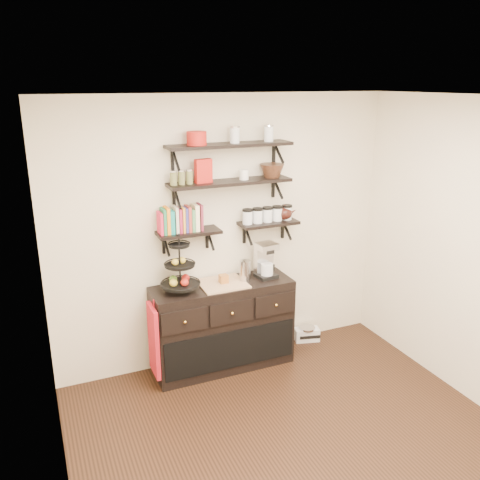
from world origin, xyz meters
name	(u,v)px	position (x,y,z in m)	size (l,w,h in m)	color
floor	(309,457)	(0.00, 0.00, 0.00)	(3.50, 3.50, 0.00)	black
ceiling	(327,98)	(0.00, 0.00, 2.70)	(3.50, 3.50, 0.02)	white
back_wall	(225,233)	(0.00, 1.75, 1.35)	(3.50, 0.02, 2.70)	beige
left_wall	(53,348)	(-1.75, 0.00, 1.35)	(0.02, 3.50, 2.70)	beige
shelf_top	(230,145)	(0.00, 1.62, 2.23)	(1.20, 0.27, 0.23)	black
shelf_mid	(230,183)	(0.00, 1.62, 1.88)	(1.20, 0.27, 0.23)	black
shelf_low_left	(189,233)	(-0.42, 1.63, 1.43)	(0.60, 0.25, 0.23)	black
shelf_low_right	(268,224)	(0.42, 1.63, 1.43)	(0.60, 0.25, 0.23)	black
cookbooks	(183,220)	(-0.47, 1.63, 1.57)	(0.43, 0.15, 0.26)	red
glass_canisters	(268,215)	(0.41, 1.63, 1.51)	(0.54, 0.10, 0.13)	silver
sideboard	(223,326)	(-0.13, 1.51, 0.45)	(1.40, 0.50, 0.92)	black
fruit_stand	(180,272)	(-0.55, 1.52, 1.09)	(0.37, 0.37, 0.54)	black
candle	(224,279)	(-0.11, 1.51, 0.96)	(0.08, 0.08, 0.08)	#A26025
coffee_maker	(265,261)	(0.35, 1.54, 1.07)	(0.22, 0.21, 0.36)	black
thermal_carafe	(245,271)	(0.11, 1.49, 1.01)	(0.11, 0.11, 0.22)	silver
apron	(154,341)	(-0.86, 1.41, 0.49)	(0.04, 0.29, 0.69)	#AB1217
radio	(307,334)	(0.93, 1.63, 0.08)	(0.30, 0.22, 0.16)	silver
recipe_box	(203,171)	(-0.26, 1.61, 2.01)	(0.16, 0.06, 0.22)	#B11A14
walnut_bowl	(272,171)	(0.44, 1.61, 1.96)	(0.24, 0.24, 0.13)	black
ramekins	(244,175)	(0.14, 1.61, 1.95)	(0.09, 0.09, 0.10)	white
teapot	(285,212)	(0.60, 1.63, 1.53)	(0.21, 0.16, 0.16)	black
red_pot	(197,138)	(-0.32, 1.61, 2.31)	(0.18, 0.18, 0.12)	#B11A14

